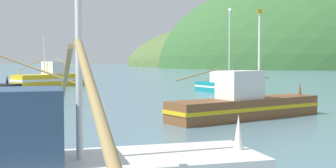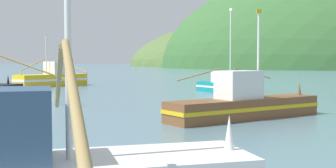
% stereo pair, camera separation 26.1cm
% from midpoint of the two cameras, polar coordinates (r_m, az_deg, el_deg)
% --- Properties ---
extents(hill_mid_left, '(151.66, 121.32, 46.96)m').
position_cam_midpoint_polar(hill_mid_left, '(210.51, 15.36, 2.23)').
color(hill_mid_left, '#516B38').
rests_on(hill_mid_left, ground).
extents(hill_far_right, '(122.48, 97.99, 46.66)m').
position_cam_midpoint_polar(hill_far_right, '(237.34, 17.28, 2.29)').
color(hill_far_right, '#2D562D').
rests_on(hill_far_right, ground).
extents(hill_mid_right, '(104.00, 83.20, 64.97)m').
position_cam_midpoint_polar(hill_mid_right, '(168.14, 16.57, 2.01)').
color(hill_mid_right, '#386633').
rests_on(hill_mid_right, ground).
extents(hill_far_center, '(81.85, 65.48, 39.49)m').
position_cam_midpoint_polar(hill_far_center, '(248.11, 7.14, 2.44)').
color(hill_far_center, '#47703D').
rests_on(hill_far_center, ground).
extents(fishing_boat_yellow, '(11.21, 8.54, 5.88)m').
position_cam_midpoint_polar(fishing_boat_yellow, '(51.73, -15.02, 0.77)').
color(fishing_boat_yellow, gold).
rests_on(fishing_boat_yellow, ground).
extents(fishing_boat_teal, '(7.77, 7.32, 7.51)m').
position_cam_midpoint_polar(fishing_boat_teal, '(40.10, 7.15, -0.23)').
color(fishing_boat_teal, '#147F84').
rests_on(fishing_boat_teal, ground).
extents(fishing_boat_brown, '(7.61, 7.80, 5.60)m').
position_cam_midpoint_polar(fishing_boat_brown, '(22.86, 9.58, -2.56)').
color(fishing_boat_brown, brown).
rests_on(fishing_boat_brown, ground).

